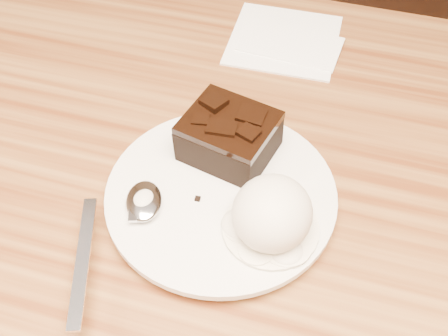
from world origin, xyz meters
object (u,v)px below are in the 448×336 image
(brownie, at_px, (229,138))
(ice_cream_scoop, at_px, (272,213))
(napkin, at_px, (284,39))
(plate, at_px, (221,197))
(spoon, at_px, (144,202))

(brownie, relative_size, ice_cream_scoop, 1.12)
(brownie, xyz_separation_m, napkin, (0.01, 0.21, -0.03))
(plate, bearing_deg, spoon, -150.31)
(napkin, bearing_deg, brownie, -92.63)
(spoon, height_order, napkin, spoon)
(brownie, height_order, napkin, brownie)
(plate, relative_size, ice_cream_scoop, 2.94)
(plate, height_order, napkin, plate)
(brownie, xyz_separation_m, ice_cream_scoop, (0.06, -0.08, 0.01))
(brownie, height_order, ice_cream_scoop, ice_cream_scoop)
(plate, xyz_separation_m, spoon, (-0.06, -0.04, 0.01))
(plate, distance_m, spoon, 0.07)
(plate, height_order, ice_cream_scoop, ice_cream_scoop)
(spoon, bearing_deg, napkin, 58.43)
(napkin, bearing_deg, spoon, -102.30)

